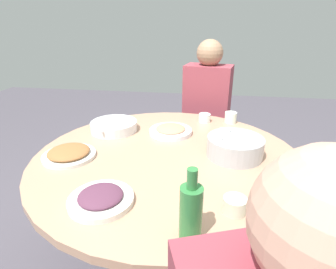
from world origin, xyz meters
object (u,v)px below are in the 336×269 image
green_bottle (191,211)px  tea_cup_far (205,118)px  tea_cup_near (231,117)px  tea_cup_side (235,205)px  dish_stirfry (69,153)px  round_dining_table (168,180)px  dish_eggplant (101,198)px  soup_bowl (114,126)px  diner_right (207,100)px  stool_for_diner_right (203,162)px  dish_shrimp (171,130)px  rice_bowl (235,146)px

green_bottle → tea_cup_far: (-1.00, 0.02, -0.07)m
tea_cup_near → tea_cup_side: 0.88m
tea_cup_near → dish_stirfry: bearing=-53.0°
round_dining_table → dish_eggplant: bearing=-24.1°
round_dining_table → tea_cup_far: tea_cup_far is taller
soup_bowl → diner_right: size_ratio=0.39×
dish_eggplant → diner_right: diner_right is taller
round_dining_table → stool_for_diner_right: size_ratio=2.87×
soup_bowl → dish_shrimp: soup_bowl is taller
stool_for_diner_right → diner_right: diner_right is taller
dish_eggplant → tea_cup_side: tea_cup_side is taller
tea_cup_near → stool_for_diner_right: tea_cup_near is taller
dish_stirfry → tea_cup_near: (-0.59, 0.79, 0.01)m
tea_cup_near → diner_right: (-0.37, -0.15, 0.00)m
stool_for_diner_right → dish_eggplant: bearing=-15.6°
dish_stirfry → tea_cup_side: bearing=68.9°
rice_bowl → tea_cup_far: rice_bowl is taller
round_dining_table → diner_right: bearing=168.7°
rice_bowl → stool_for_diner_right: (-0.83, -0.14, -0.55)m
rice_bowl → dish_shrimp: 0.41m
round_dining_table → tea_cup_far: size_ratio=17.51×
dish_eggplant → dish_stirfry: same height
dish_stirfry → tea_cup_side: tea_cup_side is taller
dish_eggplant → tea_cup_near: bearing=150.6°
round_dining_table → rice_bowl: size_ratio=4.89×
rice_bowl → soup_bowl: size_ratio=0.89×
dish_stirfry → stool_for_diner_right: (-0.96, 0.63, -0.52)m
round_dining_table → diner_right: 0.90m
green_bottle → tea_cup_far: size_ratio=3.18×
soup_bowl → stool_for_diner_right: bearing=138.8°
dish_stirfry → stool_for_diner_right: dish_stirfry is taller
dish_shrimp → tea_cup_near: (-0.23, 0.35, 0.01)m
round_dining_table → rice_bowl: (-0.03, 0.32, 0.19)m
round_dining_table → dish_eggplant: (0.40, -0.18, 0.16)m
green_bottle → stool_for_diner_right: size_ratio=0.52×
dish_shrimp → tea_cup_near: tea_cup_near is taller
dish_shrimp → diner_right: bearing=161.8°
green_bottle → round_dining_table: bearing=-164.5°
tea_cup_side → stool_for_diner_right: tea_cup_side is taller
rice_bowl → dish_eggplant: rice_bowl is taller
dish_shrimp → soup_bowl: bearing=-88.8°
stool_for_diner_right → diner_right: 0.54m
dish_stirfry → tea_cup_side: size_ratio=3.09×
dish_stirfry → stool_for_diner_right: 1.27m
dish_eggplant → stool_for_diner_right: dish_eggplant is taller
dish_stirfry → soup_bowl: bearing=164.1°
soup_bowl → green_bottle: (0.77, 0.50, 0.07)m
soup_bowl → tea_cup_far: (-0.23, 0.52, 0.00)m
soup_bowl → tea_cup_far: 0.57m
tea_cup_side → diner_right: 1.25m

